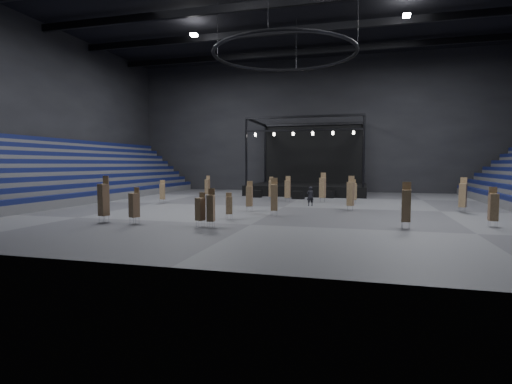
% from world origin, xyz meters
% --- Properties ---
extents(floor, '(50.00, 50.00, 0.00)m').
position_xyz_m(floor, '(0.00, 0.00, 0.00)').
color(floor, '#4C4C4F').
rests_on(floor, ground).
extents(wall_back, '(50.00, 0.20, 18.00)m').
position_xyz_m(wall_back, '(0.00, 21.00, 9.00)').
color(wall_back, black).
rests_on(wall_back, ground).
extents(wall_front, '(50.00, 0.20, 18.00)m').
position_xyz_m(wall_front, '(0.00, -21.00, 9.00)').
color(wall_front, black).
rests_on(wall_front, ground).
extents(wall_left, '(0.20, 42.00, 18.00)m').
position_xyz_m(wall_left, '(-25.00, 0.00, 9.00)').
color(wall_left, black).
rests_on(wall_left, ground).
extents(bleachers_left, '(7.20, 40.00, 6.40)m').
position_xyz_m(bleachers_left, '(-22.94, 0.00, 1.73)').
color(bleachers_left, '#4E4E50').
rests_on(bleachers_left, floor).
extents(stage, '(14.00, 10.00, 9.20)m').
position_xyz_m(stage, '(0.00, 16.24, 1.45)').
color(stage, black).
rests_on(stage, floor).
extents(truss_ring, '(12.30, 12.30, 5.15)m').
position_xyz_m(truss_ring, '(-0.00, 0.00, 13.00)').
color(truss_ring, black).
rests_on(truss_ring, ceiling).
extents(roof_girders, '(49.00, 30.35, 0.70)m').
position_xyz_m(roof_girders, '(0.00, -0.00, 17.20)').
color(roof_girders, black).
rests_on(roof_girders, ceiling).
extents(flight_case_left, '(1.22, 0.65, 0.80)m').
position_xyz_m(flight_case_left, '(-4.88, 9.01, 0.40)').
color(flight_case_left, black).
rests_on(flight_case_left, floor).
extents(flight_case_mid, '(1.39, 0.96, 0.84)m').
position_xyz_m(flight_case_mid, '(-0.05, 8.19, 0.42)').
color(flight_case_mid, black).
rests_on(flight_case_mid, floor).
extents(flight_case_right, '(1.34, 1.02, 0.80)m').
position_xyz_m(flight_case_right, '(3.00, 10.34, 0.40)').
color(flight_case_right, black).
rests_on(flight_case_right, floor).
extents(chair_stack_0, '(0.44, 0.44, 2.28)m').
position_xyz_m(chair_stack_0, '(-2.01, -11.99, 1.17)').
color(chair_stack_0, silver).
rests_on(chair_stack_0, floor).
extents(chair_stack_1, '(0.53, 0.53, 2.38)m').
position_xyz_m(chair_stack_1, '(-2.01, -3.77, 1.23)').
color(chair_stack_1, silver).
rests_on(chair_stack_1, floor).
extents(chair_stack_2, '(0.58, 0.58, 2.04)m').
position_xyz_m(chair_stack_2, '(-2.68, -11.99, 1.08)').
color(chair_stack_2, silver).
rests_on(chair_stack_2, floor).
extents(chair_stack_3, '(0.45, 0.45, 2.40)m').
position_xyz_m(chair_stack_3, '(-2.57, 6.25, 1.22)').
color(chair_stack_3, silver).
rests_on(chair_stack_3, floor).
extents(chair_stack_4, '(0.47, 0.47, 2.37)m').
position_xyz_m(chair_stack_4, '(14.00, -7.77, 1.23)').
color(chair_stack_4, silver).
rests_on(chair_stack_4, floor).
extents(chair_stack_5, '(0.59, 0.59, 2.78)m').
position_xyz_m(chair_stack_5, '(5.66, -1.39, 1.41)').
color(chair_stack_5, silver).
rests_on(chair_stack_5, floor).
extents(chair_stack_6, '(0.56, 0.56, 2.72)m').
position_xyz_m(chair_stack_6, '(0.49, -6.06, 1.38)').
color(chair_stack_6, silver).
rests_on(chair_stack_6, floor).
extents(chair_stack_7, '(0.54, 0.54, 2.27)m').
position_xyz_m(chair_stack_7, '(5.79, 4.84, 1.16)').
color(chair_stack_7, silver).
rests_on(chair_stack_7, floor).
extents(chair_stack_8, '(0.51, 0.51, 2.54)m').
position_xyz_m(chair_stack_8, '(-0.52, 4.57, 1.31)').
color(chair_stack_8, silver).
rests_on(chair_stack_8, floor).
extents(chair_stack_9, '(0.64, 0.64, 2.69)m').
position_xyz_m(chair_stack_9, '(14.00, -0.28, 1.37)').
color(chair_stack_9, silver).
rests_on(chair_stack_9, floor).
extents(chair_stack_10, '(0.50, 0.50, 2.43)m').
position_xyz_m(chair_stack_10, '(-10.13, 7.55, 1.24)').
color(chair_stack_10, silver).
rests_on(chair_stack_10, floor).
extents(chair_stack_11, '(0.54, 0.54, 2.69)m').
position_xyz_m(chair_stack_11, '(9.01, -9.68, 1.38)').
color(chair_stack_11, silver).
rests_on(chair_stack_11, floor).
extents(chair_stack_12, '(0.54, 0.54, 1.78)m').
position_xyz_m(chair_stack_12, '(-2.11, -8.42, 0.96)').
color(chair_stack_12, silver).
rests_on(chair_stack_12, floor).
extents(chair_stack_13, '(0.63, 0.63, 2.87)m').
position_xyz_m(chair_stack_13, '(2.81, 5.21, 1.47)').
color(chair_stack_13, silver).
rests_on(chair_stack_13, floor).
extents(chair_stack_14, '(0.65, 0.65, 2.27)m').
position_xyz_m(chair_stack_14, '(-7.09, -11.99, 1.20)').
color(chair_stack_14, silver).
rests_on(chair_stack_14, floor).
extents(chair_stack_15, '(0.61, 0.61, 2.21)m').
position_xyz_m(chair_stack_15, '(-11.66, 0.09, 1.16)').
color(chair_stack_15, silver).
rests_on(chair_stack_15, floor).
extents(chair_stack_16, '(0.64, 0.64, 2.96)m').
position_xyz_m(chair_stack_16, '(-9.28, -11.99, 1.50)').
color(chair_stack_16, silver).
rests_on(chair_stack_16, floor).
extents(man_center, '(0.74, 0.63, 1.74)m').
position_xyz_m(man_center, '(2.09, 1.50, 0.87)').
color(man_center, black).
rests_on(man_center, floor).
extents(crew_member, '(0.79, 0.88, 1.50)m').
position_xyz_m(crew_member, '(10.11, 1.22, 0.75)').
color(crew_member, black).
rests_on(crew_member, floor).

